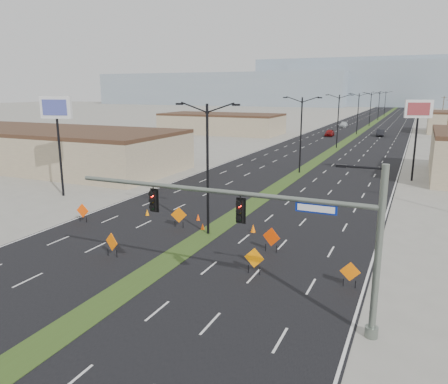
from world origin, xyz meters
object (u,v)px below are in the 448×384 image
at_px(streetlight_2, 338,119).
at_px(cone_0, 198,217).
at_px(streetlight_0, 208,166).
at_px(construction_sign_2, 179,216).
at_px(construction_sign_4, 254,259).
at_px(cone_1, 203,227).
at_px(streetlight_4, 370,108).
at_px(car_mid, 380,133).
at_px(cone_2, 253,228).
at_px(streetlight_6, 385,103).
at_px(construction_sign_0, 83,211).
at_px(pole_sign_west, 56,115).
at_px(streetlight_1, 301,133).
at_px(signal_mast, 276,224).
at_px(streetlight_3, 358,112).
at_px(construction_sign_1, 112,243).
at_px(cone_3, 147,212).
at_px(car_far, 344,125).
at_px(car_left, 330,133).
at_px(construction_sign_5, 350,273).
at_px(pole_sign_east_near, 418,115).
at_px(streetlight_5, 379,105).
at_px(construction_sign_3, 271,238).

distance_m(streetlight_2, cone_0, 53.41).
xyz_separation_m(streetlight_0, construction_sign_2, (-2.89, 0.49, -4.40)).
xyz_separation_m(construction_sign_4, cone_1, (-6.75, 6.38, -0.72)).
height_order(streetlight_0, streetlight_4, same).
relative_size(car_mid, cone_2, 7.42).
bearing_deg(streetlight_6, construction_sign_0, -93.74).
bearing_deg(pole_sign_west, streetlight_1, 36.27).
bearing_deg(signal_mast, streetlight_3, 95.20).
height_order(streetlight_3, construction_sign_1, streetlight_3).
xyz_separation_m(signal_mast, cone_1, (-9.41, 10.74, -4.52)).
distance_m(construction_sign_1, cone_3, 9.87).
bearing_deg(streetlight_4, construction_sign_4, -87.13).
distance_m(streetlight_6, car_far, 63.80).
bearing_deg(construction_sign_0, cone_1, 9.84).
xyz_separation_m(car_left, construction_sign_1, (1.55, -84.12, 0.20)).
relative_size(streetlight_4, car_far, 1.96).
distance_m(construction_sign_5, cone_0, 16.06).
distance_m(streetlight_0, construction_sign_2, 5.29).
bearing_deg(streetlight_6, cone_2, -88.94).
bearing_deg(car_mid, streetlight_0, -96.59).
xyz_separation_m(streetlight_2, construction_sign_1, (-3.83, -62.88, -4.43)).
xyz_separation_m(construction_sign_4, pole_sign_east_near, (8.11, 34.16, 7.03)).
relative_size(cone_0, cone_2, 0.85).
relative_size(car_mid, cone_3, 8.56).
bearing_deg(streetlight_6, car_left, -93.39).
relative_size(streetlight_0, cone_3, 17.37).
distance_m(streetlight_5, construction_sign_3, 141.89).
height_order(construction_sign_5, pole_sign_east_near, pole_sign_east_near).
bearing_deg(streetlight_1, construction_sign_1, -96.26).
xyz_separation_m(car_far, cone_3, (-0.73, -102.34, -0.45)).
xyz_separation_m(car_mid, construction_sign_4, (0.14, -87.76, 0.18)).
xyz_separation_m(construction_sign_5, cone_2, (-8.43, 6.98, -0.57)).
relative_size(streetlight_1, streetlight_3, 1.00).
height_order(signal_mast, cone_1, signal_mast).
distance_m(construction_sign_0, cone_0, 9.78).
xyz_separation_m(streetlight_0, cone_2, (3.07, 1.81, -5.09)).
bearing_deg(construction_sign_5, cone_1, 146.74).
bearing_deg(streetlight_5, cone_2, -88.73).
bearing_deg(streetlight_5, car_far, -100.42).
bearing_deg(streetlight_6, cone_0, -90.83).
distance_m(streetlight_2, pole_sign_east_near, 30.95).
xyz_separation_m(streetlight_0, streetlight_4, (0.00, 112.00, 0.00)).
relative_size(construction_sign_2, construction_sign_5, 1.12).
distance_m(streetlight_2, streetlight_3, 28.00).
height_order(car_far, cone_0, car_far).
bearing_deg(streetlight_1, cone_0, -95.41).
xyz_separation_m(construction_sign_5, pole_sign_east_near, (2.50, 33.68, 7.12)).
height_order(streetlight_6, cone_2, streetlight_6).
distance_m(streetlight_0, car_left, 77.56).
height_order(streetlight_3, construction_sign_0, streetlight_3).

